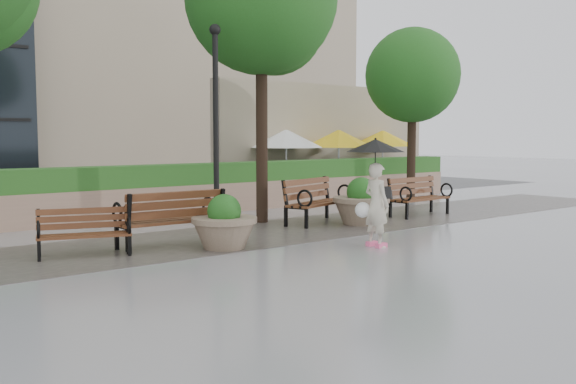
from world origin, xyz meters
TOP-DOWN VIEW (x-y plane):
  - ground at (0.00, 0.00)m, footprint 100.00×100.00m
  - cobble_strip at (0.00, 3.00)m, footprint 28.00×3.20m
  - hedge_wall at (0.00, 7.00)m, footprint 24.00×0.80m
  - cafe_wall at (9.50, 10.00)m, footprint 10.00×0.60m
  - cafe_hedge at (9.00, 7.80)m, footprint 8.00×0.50m
  - asphalt_street at (0.00, 11.00)m, footprint 40.00×7.00m
  - bench_1 at (-2.81, 2.75)m, footprint 1.66×1.08m
  - bench_2 at (-1.17, 2.69)m, footprint 2.03×0.86m
  - bench_3 at (3.18, 3.44)m, footprint 2.12×1.36m
  - bench_4 at (6.21, 2.81)m, footprint 1.91×0.85m
  - planter_left at (-0.48, 1.90)m, footprint 1.22×1.22m
  - planter_right at (3.84, 2.61)m, footprint 1.34×1.34m
  - lamppost at (0.40, 3.54)m, footprint 0.28×0.28m
  - tree_1 at (2.39, 4.45)m, footprint 3.67×3.61m
  - tree_2 at (9.43, 5.77)m, footprint 3.19×3.04m
  - patio_umb_white at (6.72, 9.02)m, footprint 2.50×2.50m
  - patio_umb_yellow_a at (8.65, 8.47)m, footprint 2.50×2.50m
  - patio_umb_yellow_b at (11.60, 9.10)m, footprint 2.50×2.50m
  - pedestrian at (1.89, 0.32)m, footprint 1.10×1.10m

SIDE VIEW (x-z plane):
  - ground at x=0.00m, z-range 0.00..0.00m
  - asphalt_street at x=0.00m, z-range 0.00..0.00m
  - cobble_strip at x=0.00m, z-range 0.00..0.01m
  - bench_1 at x=-2.81m, z-range -0.17..0.66m
  - bench_4 at x=6.21m, z-range -0.20..0.80m
  - bench_3 at x=3.18m, z-range -0.22..0.85m
  - bench_2 at x=-1.17m, z-range -0.22..0.86m
  - planter_left at x=-0.48m, z-range -0.11..0.91m
  - planter_right at x=3.84m, z-range -0.12..1.00m
  - cafe_hedge at x=9.00m, z-range 0.00..0.90m
  - hedge_wall at x=0.00m, z-range -0.01..1.34m
  - pedestrian at x=1.89m, z-range 0.22..2.25m
  - lamppost at x=0.40m, z-range -0.25..4.17m
  - patio_umb_white at x=6.72m, z-range 0.84..3.14m
  - patio_umb_yellow_a at x=8.65m, z-range 0.84..3.14m
  - patio_umb_yellow_b at x=11.60m, z-range 0.84..3.14m
  - cafe_wall at x=9.50m, z-range 0.00..4.00m
  - tree_2 at x=9.43m, z-range 1.15..6.72m
  - tree_1 at x=2.39m, z-range 1.62..8.77m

